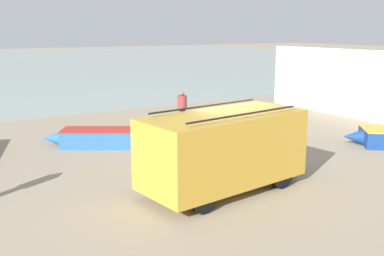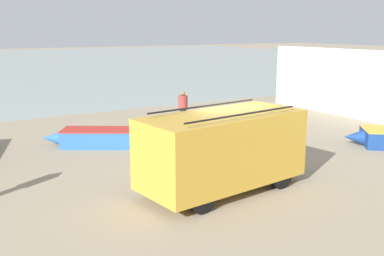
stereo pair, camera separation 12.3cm
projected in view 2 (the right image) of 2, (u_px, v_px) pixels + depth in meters
The scene contains 5 objects.
ground_plane at pixel (220, 170), 14.59m from camera, with size 200.00×200.00×0.00m, color gray.
parked_van at pixel (223, 149), 12.55m from camera, with size 5.04×2.62×2.35m.
fishing_rowboat_0 at pixel (246, 133), 18.69m from camera, with size 1.52×3.79×0.54m.
fishing_rowboat_3 at pixel (106, 138), 17.51m from camera, with size 4.42×3.20×0.69m.
fisherman_0 at pixel (183, 105), 21.04m from camera, with size 0.44×0.44×1.67m.
Camera 2 is at (-7.97, -11.48, 4.50)m, focal length 42.00 mm.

